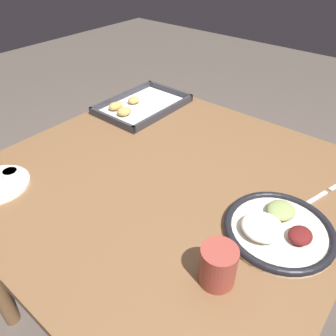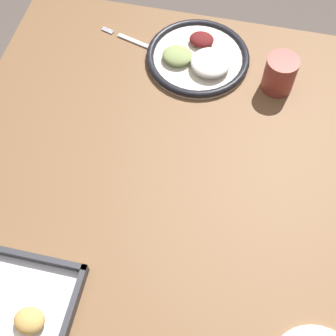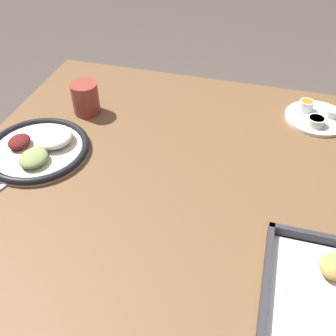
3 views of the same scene
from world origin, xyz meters
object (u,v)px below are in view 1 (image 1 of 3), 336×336
(baking_tray, at_px, (139,106))
(drinking_cup, at_px, (218,265))
(dinner_plate, at_px, (278,228))
(fork, at_px, (314,200))

(baking_tray, relative_size, drinking_cup, 3.84)
(dinner_plate, bearing_deg, drinking_cup, 168.60)
(fork, relative_size, baking_tray, 0.52)
(fork, xyz_separation_m, drinking_cup, (-0.39, 0.07, 0.05))
(dinner_plate, height_order, fork, dinner_plate)
(dinner_plate, height_order, drinking_cup, drinking_cup)
(drinking_cup, bearing_deg, baking_tray, 54.95)
(dinner_plate, xyz_separation_m, drinking_cup, (-0.22, 0.04, 0.03))
(dinner_plate, bearing_deg, fork, -9.50)
(drinking_cup, bearing_deg, fork, -10.55)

